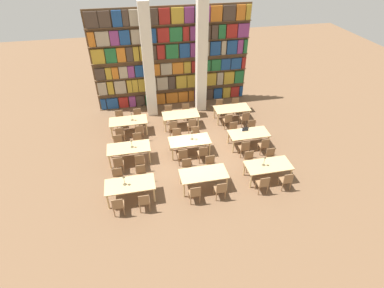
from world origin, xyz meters
name	(u,v)px	position (x,y,z in m)	size (l,w,h in m)	color
ground_plane	(191,152)	(0.00, 0.00, 0.00)	(40.00, 40.00, 0.00)	brown
bookshelf_bank	(172,59)	(0.01, 5.13, 2.74)	(8.77, 0.35, 5.50)	brown
pillar_left	(148,63)	(-1.42, 4.09, 3.00)	(0.54, 0.54, 6.00)	silver
pillar_center	(201,59)	(1.42, 4.09, 3.00)	(0.54, 0.54, 6.00)	silver
reading_table_0	(130,186)	(-2.89, -2.40, 0.66)	(1.90, 0.93, 0.74)	tan
chair_0	(118,205)	(-3.37, -3.15, 0.48)	(0.42, 0.40, 0.88)	olive
chair_1	(118,178)	(-3.37, -1.65, 0.48)	(0.42, 0.40, 0.88)	olive
chair_2	(144,201)	(-2.42, -3.15, 0.48)	(0.42, 0.40, 0.88)	olive
chair_3	(141,175)	(-2.42, -1.65, 0.48)	(0.42, 0.40, 0.88)	olive
desk_lamp_0	(124,179)	(-3.07, -2.38, 1.03)	(0.14, 0.14, 0.43)	brown
reading_table_1	(204,175)	(0.03, -2.38, 0.66)	(1.90, 0.93, 0.74)	tan
chair_4	(195,193)	(-0.50, -3.13, 0.48)	(0.42, 0.40, 0.88)	olive
chair_5	(187,168)	(-0.50, -1.64, 0.48)	(0.42, 0.40, 0.88)	olive
chair_6	(220,189)	(0.52, -3.13, 0.48)	(0.42, 0.40, 0.88)	olive
chair_7	(211,165)	(0.52, -1.64, 0.48)	(0.42, 0.40, 0.88)	olive
reading_table_2	(268,166)	(2.78, -2.42, 0.66)	(1.90, 0.93, 0.74)	tan
chair_8	(263,184)	(2.26, -3.17, 0.48)	(0.42, 0.40, 0.88)	olive
chair_9	(249,160)	(2.26, -1.68, 0.48)	(0.42, 0.40, 0.88)	olive
chair_10	(286,180)	(3.26, -3.17, 0.48)	(0.42, 0.40, 0.88)	olive
chair_11	(271,157)	(3.26, -1.68, 0.48)	(0.42, 0.40, 0.88)	olive
desk_lamp_1	(265,160)	(2.57, -2.39, 1.04)	(0.14, 0.14, 0.44)	brown
reading_table_3	(129,149)	(-2.85, 0.00, 0.66)	(1.90, 0.93, 0.74)	tan
chair_12	(119,164)	(-3.33, -0.75, 0.48)	(0.42, 0.40, 0.88)	olive
chair_13	(118,144)	(-3.33, 0.74, 0.48)	(0.42, 0.40, 0.88)	olive
chair_14	(140,161)	(-2.42, -0.75, 0.48)	(0.42, 0.40, 0.88)	olive
chair_15	(138,141)	(-2.42, 0.74, 0.48)	(0.42, 0.40, 0.88)	olive
desk_lamp_2	(131,142)	(-2.69, -0.02, 1.01)	(0.14, 0.14, 0.40)	brown
reading_table_4	(190,141)	(-0.07, -0.01, 0.66)	(1.90, 0.93, 0.74)	tan
chair_16	(183,156)	(-0.54, -0.76, 0.48)	(0.42, 0.40, 0.88)	olive
chair_17	(177,137)	(-0.54, 0.74, 0.48)	(0.42, 0.40, 0.88)	olive
chair_18	(203,153)	(0.38, -0.76, 0.48)	(0.42, 0.40, 0.88)	olive
chair_19	(196,135)	(0.38, 0.74, 0.48)	(0.42, 0.40, 0.88)	olive
desk_lamp_3	(192,133)	(0.06, 0.04, 1.07)	(0.14, 0.14, 0.49)	brown
reading_table_5	(249,134)	(2.82, -0.02, 0.66)	(1.90, 0.93, 0.74)	tan
chair_20	(244,148)	(2.35, -0.76, 0.48)	(0.42, 0.40, 0.88)	olive
chair_21	(234,130)	(2.35, 0.73, 0.48)	(0.42, 0.40, 0.88)	olive
chair_22	(264,145)	(3.31, -0.76, 0.48)	(0.42, 0.40, 0.88)	olive
chair_23	(252,128)	(3.31, 0.73, 0.48)	(0.42, 0.40, 0.88)	olive
laptop	(245,129)	(2.71, 0.25, 0.78)	(0.32, 0.22, 0.21)	silver
reading_table_6	(128,122)	(-2.79, 2.33, 0.66)	(1.90, 0.93, 0.74)	tan
chair_24	(120,134)	(-3.24, 1.58, 0.48)	(0.42, 0.40, 0.88)	olive
chair_25	(120,118)	(-3.24, 3.07, 0.48)	(0.42, 0.40, 0.88)	olive
chair_26	(140,131)	(-2.28, 1.58, 0.48)	(0.42, 0.40, 0.88)	olive
chair_27	(138,116)	(-2.28, 3.07, 0.48)	(0.42, 0.40, 0.88)	olive
desk_lamp_4	(132,115)	(-2.57, 2.30, 1.03)	(0.14, 0.14, 0.42)	brown
reading_table_7	(181,116)	(-0.06, 2.38, 0.66)	(1.90, 0.93, 0.74)	tan
chair_28	(173,127)	(-0.59, 1.63, 0.48)	(0.42, 0.40, 0.88)	olive
chair_29	(169,113)	(-0.59, 3.13, 0.48)	(0.42, 0.40, 0.88)	olive
chair_30	(192,125)	(0.38, 1.63, 0.48)	(0.42, 0.40, 0.88)	olive
chair_31	(186,111)	(0.38, 3.13, 0.48)	(0.42, 0.40, 0.88)	olive
reading_table_8	(232,109)	(2.78, 2.46, 0.66)	(1.90, 0.93, 0.74)	tan
chair_32	(228,120)	(2.33, 1.71, 0.48)	(0.42, 0.40, 0.88)	olive
chair_33	(220,107)	(2.33, 3.20, 0.48)	(0.42, 0.40, 0.88)	olive
chair_34	(245,118)	(3.27, 1.71, 0.48)	(0.42, 0.40, 0.88)	olive
chair_35	(236,105)	(3.27, 3.20, 0.48)	(0.42, 0.40, 0.88)	olive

